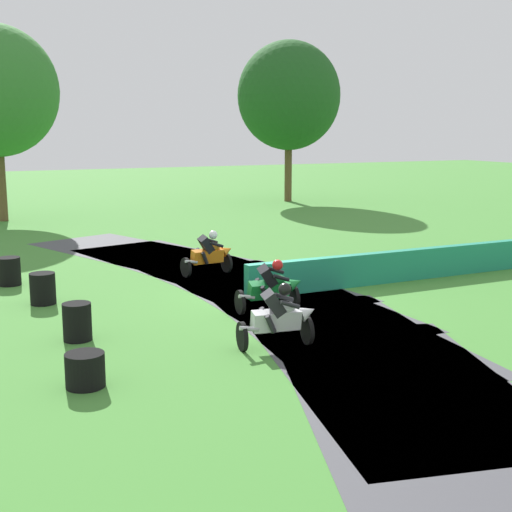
{
  "coord_description": "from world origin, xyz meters",
  "views": [
    {
      "loc": [
        -8.08,
        -16.11,
        4.4
      ],
      "look_at": [
        -0.04,
        1.05,
        0.9
      ],
      "focal_mm": 48.72,
      "sensor_mm": 36.0,
      "label": 1
    }
  ],
  "objects_px": {
    "motorcycle_lead_white": "(280,317)",
    "tire_stack_near": "(85,370)",
    "tire_stack_far": "(9,271)",
    "motorcycle_chase_green": "(272,287)",
    "tire_stack_mid_b": "(43,289)",
    "motorcycle_trailing_orange": "(210,254)",
    "tire_stack_mid_a": "(77,322)"
  },
  "relations": [
    {
      "from": "motorcycle_lead_white",
      "to": "tire_stack_near",
      "type": "distance_m",
      "value": 4.05
    },
    {
      "from": "motorcycle_chase_green",
      "to": "tire_stack_near",
      "type": "bearing_deg",
      "value": -149.21
    },
    {
      "from": "motorcycle_lead_white",
      "to": "tire_stack_near",
      "type": "relative_size",
      "value": 2.5
    },
    {
      "from": "tire_stack_mid_a",
      "to": "tire_stack_far",
      "type": "bearing_deg",
      "value": 96.89
    },
    {
      "from": "motorcycle_lead_white",
      "to": "tire_stack_mid_b",
      "type": "bearing_deg",
      "value": 123.47
    },
    {
      "from": "motorcycle_chase_green",
      "to": "tire_stack_near",
      "type": "distance_m",
      "value": 5.95
    },
    {
      "from": "tire_stack_mid_b",
      "to": "tire_stack_far",
      "type": "relative_size",
      "value": 1.0
    },
    {
      "from": "motorcycle_trailing_orange",
      "to": "tire_stack_far",
      "type": "height_order",
      "value": "motorcycle_trailing_orange"
    },
    {
      "from": "motorcycle_chase_green",
      "to": "tire_stack_far",
      "type": "relative_size",
      "value": 2.12
    },
    {
      "from": "tire_stack_near",
      "to": "tire_stack_far",
      "type": "xyz_separation_m",
      "value": [
        -0.34,
        8.87,
        0.1
      ]
    },
    {
      "from": "motorcycle_trailing_orange",
      "to": "tire_stack_near",
      "type": "relative_size",
      "value": 2.46
    },
    {
      "from": "tire_stack_mid_a",
      "to": "tire_stack_mid_b",
      "type": "distance_m",
      "value": 3.48
    },
    {
      "from": "motorcycle_chase_green",
      "to": "tire_stack_mid_a",
      "type": "distance_m",
      "value": 4.72
    },
    {
      "from": "motorcycle_chase_green",
      "to": "motorcycle_trailing_orange",
      "type": "xyz_separation_m",
      "value": [
        0.23,
        4.71,
        0.02
      ]
    },
    {
      "from": "tire_stack_far",
      "to": "motorcycle_chase_green",
      "type": "bearing_deg",
      "value": -46.94
    },
    {
      "from": "tire_stack_mid_a",
      "to": "tire_stack_near",
      "type": "bearing_deg",
      "value": -98.24
    },
    {
      "from": "tire_stack_mid_a",
      "to": "motorcycle_lead_white",
      "type": "bearing_deg",
      "value": -32.27
    },
    {
      "from": "motorcycle_chase_green",
      "to": "tire_stack_mid_a",
      "type": "height_order",
      "value": "motorcycle_chase_green"
    },
    {
      "from": "tire_stack_mid_a",
      "to": "tire_stack_mid_b",
      "type": "relative_size",
      "value": 1.0
    },
    {
      "from": "motorcycle_chase_green",
      "to": "tire_stack_mid_b",
      "type": "bearing_deg",
      "value": 146.91
    },
    {
      "from": "motorcycle_lead_white",
      "to": "tire_stack_mid_b",
      "type": "height_order",
      "value": "motorcycle_lead_white"
    },
    {
      "from": "tire_stack_near",
      "to": "tire_stack_mid_b",
      "type": "distance_m",
      "value": 6.24
    },
    {
      "from": "motorcycle_chase_green",
      "to": "tire_stack_mid_b",
      "type": "relative_size",
      "value": 2.12
    },
    {
      "from": "motorcycle_chase_green",
      "to": "tire_stack_near",
      "type": "relative_size",
      "value": 2.49
    },
    {
      "from": "tire_stack_mid_b",
      "to": "motorcycle_chase_green",
      "type": "bearing_deg",
      "value": -33.09
    },
    {
      "from": "motorcycle_lead_white",
      "to": "tire_stack_mid_a",
      "type": "relative_size",
      "value": 2.13
    },
    {
      "from": "tire_stack_near",
      "to": "tire_stack_mid_b",
      "type": "bearing_deg",
      "value": 88.12
    },
    {
      "from": "tire_stack_mid_a",
      "to": "tire_stack_mid_b",
      "type": "height_order",
      "value": "same"
    },
    {
      "from": "tire_stack_near",
      "to": "tire_stack_far",
      "type": "distance_m",
      "value": 8.87
    },
    {
      "from": "motorcycle_trailing_orange",
      "to": "tire_stack_mid_b",
      "type": "height_order",
      "value": "motorcycle_trailing_orange"
    },
    {
      "from": "tire_stack_far",
      "to": "tire_stack_near",
      "type": "bearing_deg",
      "value": -87.81
    },
    {
      "from": "tire_stack_mid_a",
      "to": "tire_stack_far",
      "type": "distance_m",
      "value": 6.15
    }
  ]
}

